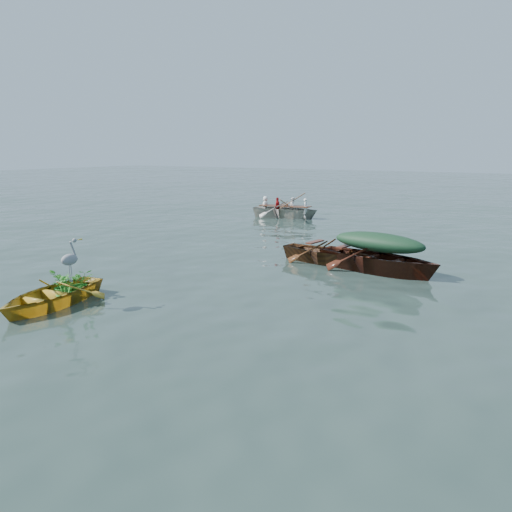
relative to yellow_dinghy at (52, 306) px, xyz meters
The scene contains 11 objects.
ground 2.73m from the yellow_dinghy, 33.47° to the left, with size 140.00×140.00×0.00m, color #2C3E38.
yellow_dinghy is the anchor object (origin of this frame).
green_tarp_boat 8.33m from the yellow_dinghy, 52.67° to the left, with size 1.50×4.84×1.16m, color #411E0F.
open_wooden_boat 7.73m from the yellow_dinghy, 63.02° to the left, with size 1.32×4.25×0.98m, color brown.
rowed_boat 15.29m from the yellow_dinghy, 98.90° to the left, with size 1.38×4.58×1.11m, color beige.
green_tarp_cover 8.37m from the yellow_dinghy, 52.67° to the left, with size 0.83×2.66×0.52m, color #163722.
thwart_benches 7.75m from the yellow_dinghy, 63.02° to the left, with size 0.79×2.13×0.04m, color #4D1E11, non-canonical shape.
heron 1.07m from the yellow_dinghy, 13.79° to the left, with size 0.28×0.40×0.92m, color gray, non-canonical shape.
dinghy_weeds 0.93m from the yellow_dinghy, 95.82° to the left, with size 0.70×0.90×0.60m, color #23771F.
rowers 15.32m from the yellow_dinghy, 98.90° to the left, with size 1.24×3.21×0.76m, color white.
oars 15.30m from the yellow_dinghy, 98.90° to the left, with size 2.60×0.60×0.06m, color brown, non-canonical shape.
Camera 1 is at (6.87, -8.00, 3.32)m, focal length 35.00 mm.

